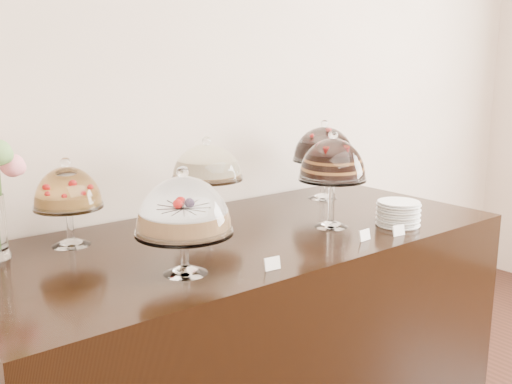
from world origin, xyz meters
TOP-DOWN VIEW (x-y plane):
  - wall_back at (0.00, 3.00)m, footprint 5.00×0.04m
  - display_counter at (-0.29, 2.45)m, footprint 2.20×1.00m
  - cake_stand_sugar_sponge at (-0.75, 2.20)m, footprint 0.32×0.32m
  - cake_stand_choco_layer at (0.04, 2.30)m, footprint 0.29×0.29m
  - cake_stand_cheesecake at (-0.32, 2.71)m, footprint 0.31×0.31m
  - cake_stand_dark_choco at (0.39, 2.71)m, footprint 0.32×0.32m
  - cake_stand_fruit_tart at (-0.94, 2.74)m, footprint 0.26×0.26m
  - plate_stack at (0.28, 2.13)m, footprint 0.18×0.18m
  - price_card_left at (-0.50, 2.04)m, footprint 0.06×0.02m
  - price_card_right at (0.16, 2.03)m, footprint 0.06×0.02m
  - price_card_extra at (-0.00, 2.08)m, footprint 0.06×0.02m

SIDE VIEW (x-z plane):
  - display_counter at x=-0.29m, z-range 0.00..0.90m
  - price_card_left at x=-0.50m, z-range 0.90..0.94m
  - price_card_right at x=0.16m, z-range 0.90..0.94m
  - price_card_extra at x=0.00m, z-range 0.90..0.94m
  - plate_stack at x=0.28m, z-range 0.90..1.01m
  - cake_stand_fruit_tart at x=-0.94m, z-range 0.94..1.28m
  - cake_stand_sugar_sponge at x=-0.75m, z-range 0.94..1.30m
  - cake_stand_cheesecake at x=-0.32m, z-range 0.96..1.34m
  - cake_stand_dark_choco at x=0.39m, z-range 0.97..1.37m
  - cake_stand_choco_layer at x=0.04m, z-range 0.97..1.38m
  - wall_back at x=0.00m, z-range 0.00..3.00m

